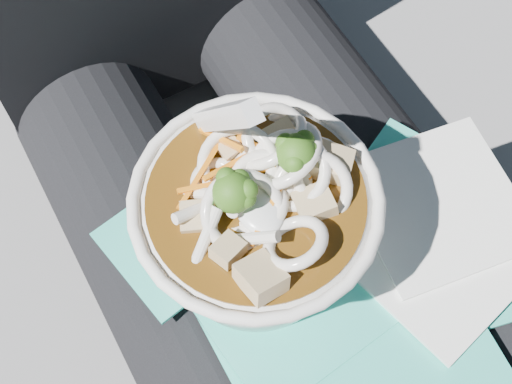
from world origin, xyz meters
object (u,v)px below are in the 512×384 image
stone_ledge (224,246)px  lap (289,252)px  plastic_bag (328,260)px  person_body (240,162)px  udon_bowl (257,219)px

stone_ledge → lap: 0.33m
lap → stone_ledge: bearing=90.0°
stone_ledge → plastic_bag: plastic_bag is taller
stone_ledge → lap: size_ratio=2.08×
lap → person_body: bearing=90.0°
person_body → udon_bowl: person_body is taller
plastic_bag → udon_bowl: 0.09m
person_body → plastic_bag: person_body is taller
stone_ledge → person_body: person_body is taller
plastic_bag → stone_ledge: bearing=91.4°
stone_ledge → udon_bowl: udon_bowl is taller
lap → plastic_bag: (0.00, -0.05, 0.08)m
plastic_bag → lap: bearing=95.9°
person_body → udon_bowl: bearing=-111.3°
stone_ledge → lap: lap is taller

